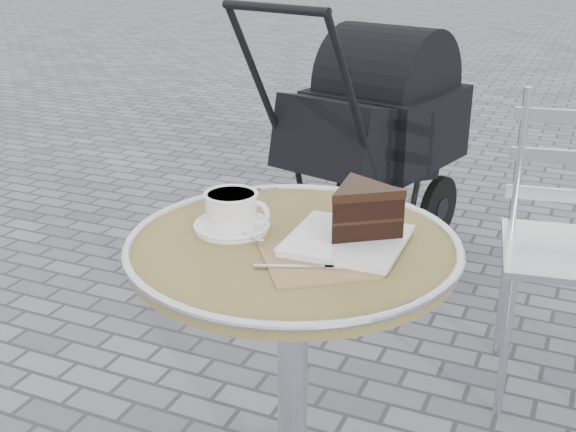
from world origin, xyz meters
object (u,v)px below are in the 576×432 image
at_px(cafe_table, 293,310).
at_px(cappuccino_set, 232,213).
at_px(cake_plate_set, 358,217).
at_px(baby_stroller, 370,138).

distance_m(cafe_table, cappuccino_set, 0.25).
xyz_separation_m(cafe_table, cake_plate_set, (0.13, 0.05, 0.22)).
xyz_separation_m(cake_plate_set, baby_stroller, (-0.47, 1.58, -0.29)).
bearing_deg(baby_stroller, cappuccino_set, -68.88).
relative_size(cafe_table, cake_plate_set, 1.97).
distance_m(cappuccino_set, cake_plate_set, 0.28).
bearing_deg(cafe_table, cake_plate_set, 23.22).
bearing_deg(baby_stroller, cake_plate_set, -59.15).
height_order(cafe_table, cake_plate_set, cake_plate_set).
height_order(cafe_table, baby_stroller, baby_stroller).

